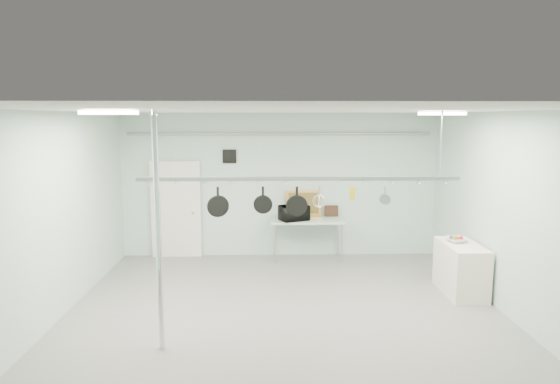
{
  "coord_description": "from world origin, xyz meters",
  "views": [
    {
      "loc": [
        -0.26,
        -7.02,
        3.11
      ],
      "look_at": [
        -0.06,
        1.0,
        1.9
      ],
      "focal_mm": 32.0,
      "sensor_mm": 36.0,
      "label": 1
    }
  ],
  "objects_px": {
    "pot_rack": "(299,177)",
    "skillet_left": "(218,202)",
    "coffee_canister": "(303,215)",
    "skillet_right": "(297,201)",
    "skillet_mid": "(263,200)",
    "side_cabinet": "(461,269)",
    "fruit_bowl": "(456,240)",
    "prep_table": "(307,222)",
    "microwave": "(294,213)",
    "chrome_pole": "(158,233)"
  },
  "relations": [
    {
      "from": "pot_rack",
      "to": "skillet_left",
      "type": "height_order",
      "value": "pot_rack"
    },
    {
      "from": "coffee_canister",
      "to": "skillet_right",
      "type": "distance_m",
      "value": 3.36
    },
    {
      "from": "skillet_right",
      "to": "pot_rack",
      "type": "bearing_deg",
      "value": -1.64
    },
    {
      "from": "skillet_right",
      "to": "skillet_mid",
      "type": "bearing_deg",
      "value": 178.36
    },
    {
      "from": "pot_rack",
      "to": "skillet_mid",
      "type": "relative_size",
      "value": 12.36
    },
    {
      "from": "pot_rack",
      "to": "coffee_canister",
      "type": "relative_size",
      "value": 24.37
    },
    {
      "from": "skillet_left",
      "to": "skillet_mid",
      "type": "xyz_separation_m",
      "value": [
        0.67,
        0.0,
        0.03
      ]
    },
    {
      "from": "side_cabinet",
      "to": "fruit_bowl",
      "type": "relative_size",
      "value": 3.42
    },
    {
      "from": "skillet_left",
      "to": "skillet_mid",
      "type": "distance_m",
      "value": 0.67
    },
    {
      "from": "prep_table",
      "to": "skillet_left",
      "type": "distance_m",
      "value": 3.81
    },
    {
      "from": "skillet_mid",
      "to": "skillet_right",
      "type": "xyz_separation_m",
      "value": [
        0.51,
        0.0,
        -0.03
      ]
    },
    {
      "from": "microwave",
      "to": "skillet_right",
      "type": "height_order",
      "value": "skillet_right"
    },
    {
      "from": "pot_rack",
      "to": "skillet_right",
      "type": "distance_m",
      "value": 0.37
    },
    {
      "from": "chrome_pole",
      "to": "fruit_bowl",
      "type": "height_order",
      "value": "chrome_pole"
    },
    {
      "from": "fruit_bowl",
      "to": "skillet_right",
      "type": "bearing_deg",
      "value": -156.86
    },
    {
      "from": "coffee_canister",
      "to": "skillet_mid",
      "type": "distance_m",
      "value": 3.45
    },
    {
      "from": "pot_rack",
      "to": "microwave",
      "type": "distance_m",
      "value": 3.39
    },
    {
      "from": "coffee_canister",
      "to": "microwave",
      "type": "bearing_deg",
      "value": -166.71
    },
    {
      "from": "microwave",
      "to": "skillet_mid",
      "type": "distance_m",
      "value": 3.35
    },
    {
      "from": "chrome_pole",
      "to": "microwave",
      "type": "distance_m",
      "value": 4.58
    },
    {
      "from": "fruit_bowl",
      "to": "prep_table",
      "type": "bearing_deg",
      "value": 140.61
    },
    {
      "from": "prep_table",
      "to": "skillet_mid",
      "type": "height_order",
      "value": "skillet_mid"
    },
    {
      "from": "side_cabinet",
      "to": "skillet_mid",
      "type": "distance_m",
      "value": 3.93
    },
    {
      "from": "pot_rack",
      "to": "skillet_left",
      "type": "bearing_deg",
      "value": 180.0
    },
    {
      "from": "prep_table",
      "to": "skillet_mid",
      "type": "relative_size",
      "value": 4.12
    },
    {
      "from": "prep_table",
      "to": "pot_rack",
      "type": "xyz_separation_m",
      "value": [
        -0.4,
        -3.3,
        1.4
      ]
    },
    {
      "from": "side_cabinet",
      "to": "microwave",
      "type": "height_order",
      "value": "microwave"
    },
    {
      "from": "chrome_pole",
      "to": "side_cabinet",
      "type": "bearing_deg",
      "value": 22.41
    },
    {
      "from": "microwave",
      "to": "prep_table",
      "type": "bearing_deg",
      "value": 177.8
    },
    {
      "from": "side_cabinet",
      "to": "coffee_canister",
      "type": "bearing_deg",
      "value": 141.13
    },
    {
      "from": "chrome_pole",
      "to": "skillet_left",
      "type": "bearing_deg",
      "value": 52.21
    },
    {
      "from": "coffee_canister",
      "to": "fruit_bowl",
      "type": "distance_m",
      "value": 3.26
    },
    {
      "from": "pot_rack",
      "to": "skillet_left",
      "type": "relative_size",
      "value": 10.53
    },
    {
      "from": "skillet_right",
      "to": "microwave",
      "type": "bearing_deg",
      "value": 86.01
    },
    {
      "from": "prep_table",
      "to": "pot_rack",
      "type": "bearing_deg",
      "value": -96.91
    },
    {
      "from": "pot_rack",
      "to": "coffee_canister",
      "type": "distance_m",
      "value": 3.47
    },
    {
      "from": "microwave",
      "to": "side_cabinet",
      "type": "bearing_deg",
      "value": 120.03
    },
    {
      "from": "chrome_pole",
      "to": "skillet_mid",
      "type": "height_order",
      "value": "chrome_pole"
    },
    {
      "from": "coffee_canister",
      "to": "fruit_bowl",
      "type": "bearing_deg",
      "value": -37.4
    },
    {
      "from": "skillet_left",
      "to": "coffee_canister",
      "type": "bearing_deg",
      "value": 49.22
    },
    {
      "from": "fruit_bowl",
      "to": "side_cabinet",
      "type": "bearing_deg",
      "value": -70.64
    },
    {
      "from": "coffee_canister",
      "to": "skillet_left",
      "type": "height_order",
      "value": "skillet_left"
    },
    {
      "from": "prep_table",
      "to": "microwave",
      "type": "bearing_deg",
      "value": -158.42
    },
    {
      "from": "pot_rack",
      "to": "skillet_right",
      "type": "bearing_deg",
      "value": 180.0
    },
    {
      "from": "chrome_pole",
      "to": "fruit_bowl",
      "type": "distance_m",
      "value": 5.3
    },
    {
      "from": "chrome_pole",
      "to": "skillet_right",
      "type": "xyz_separation_m",
      "value": [
        1.87,
        0.9,
        0.26
      ]
    },
    {
      "from": "prep_table",
      "to": "fruit_bowl",
      "type": "relative_size",
      "value": 4.57
    },
    {
      "from": "chrome_pole",
      "to": "microwave",
      "type": "bearing_deg",
      "value": 63.86
    },
    {
      "from": "prep_table",
      "to": "side_cabinet",
      "type": "relative_size",
      "value": 1.33
    },
    {
      "from": "chrome_pole",
      "to": "prep_table",
      "type": "height_order",
      "value": "chrome_pole"
    }
  ]
}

